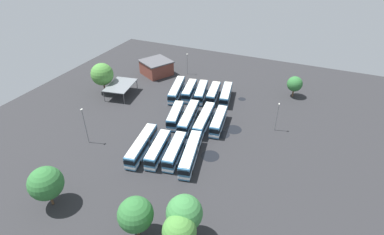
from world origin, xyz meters
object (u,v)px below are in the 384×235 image
at_px(bus_row0_slot1, 189,91).
at_px(bus_row1_slot3, 204,120).
at_px(bus_row2_slot3, 191,154).
at_px(tree_northwest, 102,74).
at_px(bus_row0_slot4, 226,95).
at_px(tree_south_edge, 136,215).
at_px(bus_row0_slot2, 201,92).
at_px(maintenance_shelter, 120,85).
at_px(tree_west_edge, 184,213).
at_px(lamp_post_near_entrance, 85,125).
at_px(tree_north_edge, 295,84).
at_px(bus_row2_slot0, 142,145).
at_px(bus_row2_slot2, 175,151).
at_px(lamp_post_far_corner, 187,63).
at_px(bus_row2_slot1, 158,149).
at_px(tree_east_edge, 46,183).
at_px(bus_row0_slot3, 213,93).
at_px(bus_row1_slot1, 175,116).
at_px(bus_row0_slot0, 177,90).
at_px(bus_row1_slot2, 189,117).
at_px(lamp_post_by_building, 277,116).
at_px(depot_building, 156,67).
at_px(tree_northeast, 179,231).

xyz_separation_m(bus_row0_slot1, bus_row1_slot3, (12.96, 9.94, 0.00)).
height_order(bus_row2_slot3, tree_northwest, tree_northwest).
xyz_separation_m(bus_row0_slot1, bus_row0_slot4, (-2.11, 10.75, 0.00)).
bearing_deg(tree_south_edge, bus_row0_slot2, -169.86).
relative_size(maintenance_shelter, tree_west_edge, 1.27).
bearing_deg(tree_south_edge, tree_northwest, -136.85).
bearing_deg(tree_northwest, bus_row0_slot1, 107.43).
bearing_deg(lamp_post_near_entrance, tree_north_edge, 136.53).
bearing_deg(bus_row2_slot0, bus_row2_slot2, 98.42).
bearing_deg(lamp_post_far_corner, bus_row2_slot1, 16.24).
distance_m(tree_west_edge, tree_east_edge, 25.51).
height_order(lamp_post_far_corner, tree_east_edge, tree_east_edge).
relative_size(bus_row0_slot3, bus_row2_slot1, 0.92).
bearing_deg(lamp_post_near_entrance, bus_row1_slot1, 138.06).
relative_size(bus_row1_slot3, tree_north_edge, 2.16).
xyz_separation_m(bus_row0_slot0, maintenance_shelter, (6.72, -15.42, 1.49)).
xyz_separation_m(bus_row0_slot1, bus_row2_slot3, (26.74, 12.30, 0.00)).
relative_size(bus_row1_slot2, bus_row2_slot0, 1.00).
bearing_deg(maintenance_shelter, bus_row1_slot2, 76.71).
height_order(bus_row1_slot1, bus_row1_slot2, same).
height_order(bus_row1_slot3, maintenance_shelter, maintenance_shelter).
relative_size(bus_row0_slot4, bus_row2_slot3, 0.84).
xyz_separation_m(bus_row0_slot1, lamp_post_by_building, (7.71, 26.93, 2.42)).
relative_size(bus_row0_slot1, lamp_post_far_corner, 1.49).
bearing_deg(bus_row0_slot3, bus_row1_slot3, 11.05).
distance_m(depot_building, maintenance_shelter, 17.99).
xyz_separation_m(lamp_post_near_entrance, tree_south_edge, (17.11, 24.61, 0.29)).
bearing_deg(lamp_post_by_building, bus_row0_slot3, -114.50).
relative_size(bus_row2_slot2, tree_west_edge, 1.27).
bearing_deg(bus_row0_slot2, lamp_post_far_corner, -142.16).
relative_size(depot_building, maintenance_shelter, 1.09).
distance_m(bus_row0_slot4, tree_west_edge, 47.97).
bearing_deg(bus_row2_slot3, bus_row1_slot2, -154.24).
distance_m(depot_building, tree_west_edge, 66.15).
xyz_separation_m(tree_northwest, tree_northeast, (39.83, 44.91, -0.53)).
distance_m(bus_row1_slot1, lamp_post_far_corner, 30.42).
relative_size(bus_row0_slot2, tree_south_edge, 1.38).
bearing_deg(bus_row2_slot3, bus_row1_slot3, -170.26).
bearing_deg(bus_row2_slot2, bus_row0_slot1, -162.20).
xyz_separation_m(bus_row2_slot3, depot_building, (-37.00, -29.33, 0.64)).
distance_m(bus_row1_slot1, bus_row1_slot2, 3.60).
bearing_deg(lamp_post_near_entrance, tree_northwest, -150.74).
relative_size(bus_row0_slot4, lamp_post_near_entrance, 1.25).
bearing_deg(bus_row0_slot0, bus_row1_slot2, 37.43).
height_order(maintenance_shelter, lamp_post_near_entrance, lamp_post_near_entrance).
bearing_deg(tree_east_edge, bus_row0_slot2, 168.91).
bearing_deg(bus_row0_slot4, lamp_post_by_building, 58.73).
relative_size(bus_row0_slot0, lamp_post_far_corner, 1.89).
relative_size(bus_row2_slot3, maintenance_shelter, 1.22).
bearing_deg(bus_row0_slot1, bus_row1_slot2, 23.66).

